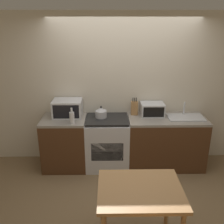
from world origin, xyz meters
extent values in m
plane|color=brown|center=(0.00, 0.00, 0.00)|extent=(16.00, 16.00, 0.00)
cube|color=beige|center=(0.00, 1.12, 1.30)|extent=(10.00, 0.06, 2.60)
cube|color=#4C2D19|center=(-1.02, 0.78, 0.43)|extent=(0.73, 0.62, 0.86)
cube|color=gray|center=(-1.02, 0.78, 0.88)|extent=(0.73, 0.62, 0.04)
cube|color=#4C2D19|center=(0.73, 0.78, 0.43)|extent=(1.30, 0.62, 0.86)
cube|color=gray|center=(0.73, 0.78, 0.88)|extent=(1.30, 0.62, 0.04)
cube|color=silver|center=(-0.28, 0.78, 0.43)|extent=(0.73, 0.62, 0.86)
cube|color=black|center=(-0.28, 0.78, 0.88)|extent=(0.70, 0.57, 0.04)
cube|color=black|center=(-0.28, 0.48, 0.43)|extent=(0.52, 0.02, 0.32)
cylinder|color=#B7B7BC|center=(-0.39, 0.83, 0.96)|extent=(0.20, 0.20, 0.12)
cone|color=#B7B7BC|center=(-0.39, 0.83, 1.04)|extent=(0.19, 0.19, 0.05)
sphere|color=black|center=(-0.39, 0.83, 1.08)|extent=(0.04, 0.04, 0.04)
cube|color=silver|center=(-0.95, 0.89, 1.04)|extent=(0.48, 0.36, 0.29)
cube|color=black|center=(-0.95, 0.71, 1.04)|extent=(0.43, 0.01, 0.23)
cylinder|color=silver|center=(-0.84, 0.57, 0.99)|extent=(0.08, 0.08, 0.19)
cylinder|color=silver|center=(-0.84, 0.57, 1.12)|extent=(0.03, 0.03, 0.07)
cube|color=#9E7042|center=(0.19, 0.95, 1.02)|extent=(0.11, 0.08, 0.24)
cylinder|color=black|center=(0.16, 0.95, 1.17)|extent=(0.01, 0.01, 0.07)
cylinder|color=black|center=(0.19, 0.95, 1.17)|extent=(0.01, 0.01, 0.07)
cylinder|color=black|center=(0.22, 0.95, 1.17)|extent=(0.01, 0.01, 0.07)
cube|color=silver|center=(0.49, 0.92, 1.01)|extent=(0.40, 0.30, 0.22)
cube|color=black|center=(0.49, 0.77, 1.01)|extent=(0.35, 0.01, 0.17)
cube|color=silver|center=(1.04, 0.78, 0.91)|extent=(0.60, 0.35, 0.02)
cylinder|color=silver|center=(1.04, 0.90, 1.03)|extent=(0.03, 0.03, 0.22)
cube|color=#9E7042|center=(0.07, -0.93, 0.76)|extent=(0.90, 0.72, 0.04)
cylinder|color=#9E7042|center=(-0.32, -0.63, 0.37)|extent=(0.05, 0.05, 0.74)
cylinder|color=#9E7042|center=(0.46, -0.63, 0.37)|extent=(0.05, 0.05, 0.74)
camera|label=1|loc=(-0.26, -3.11, 2.44)|focal=40.00mm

